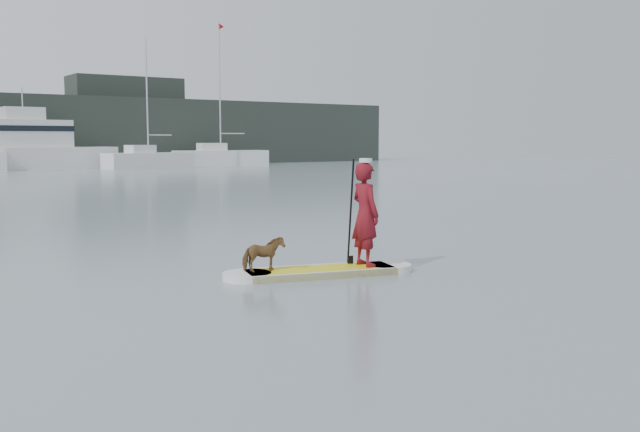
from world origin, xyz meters
TOP-DOWN VIEW (x-y plane):
  - ground at (0.00, 0.00)m, footprint 140.00×140.00m
  - paddleboard at (1.49, -1.37)m, footprint 3.20×1.50m
  - paddler at (2.27, -1.60)m, footprint 0.47×0.67m
  - white_cap at (2.27, -1.60)m, footprint 0.22×0.22m
  - dog at (0.55, -1.10)m, footprint 0.71×0.39m
  - paddle at (2.17, -1.31)m, footprint 0.12×0.30m
  - sailboat_e at (15.94, 43.58)m, footprint 7.33×3.22m
  - sailboat_f at (23.92, 46.73)m, footprint 8.58×3.54m
  - motor_yacht_a at (8.42, 46.74)m, footprint 10.53×3.60m
  - shore_building_east at (18.00, 54.00)m, footprint 10.00×4.00m

SIDE VIEW (x-z plane):
  - ground at x=0.00m, z-range 0.00..0.00m
  - paddleboard at x=1.49m, z-range 0.00..0.12m
  - dog at x=0.55m, z-range 0.12..0.69m
  - sailboat_e at x=15.94m, z-range -4.40..5.88m
  - paddle at x=2.17m, z-range -0.20..1.80m
  - sailboat_f at x=23.92m, z-range -5.40..7.08m
  - paddler at x=2.27m, z-range 0.12..1.88m
  - motor_yacht_a at x=8.42m, z-range -1.37..4.88m
  - white_cap at x=2.27m, z-range 1.88..1.95m
  - shore_building_east at x=18.00m, z-range 0.00..8.00m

